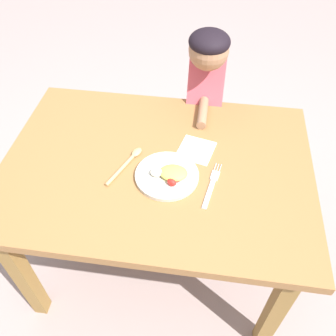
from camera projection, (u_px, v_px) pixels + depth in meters
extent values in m
plane|color=gray|center=(160.00, 257.00, 1.96)|extent=(8.00, 8.00, 0.00)
cube|color=olive|center=(157.00, 167.00, 1.43)|extent=(1.22, 0.88, 0.04)
cube|color=olive|center=(22.00, 274.00, 1.52)|extent=(0.06, 0.06, 0.70)
cube|color=olive|center=(276.00, 309.00, 1.41)|extent=(0.06, 0.06, 0.70)
cube|color=olive|center=(75.00, 157.00, 1.99)|extent=(0.06, 0.06, 0.70)
cube|color=olive|center=(268.00, 177.00, 1.89)|extent=(0.06, 0.06, 0.70)
cylinder|color=beige|center=(167.00, 175.00, 1.36)|extent=(0.24, 0.24, 0.02)
ellipsoid|color=#EADB4C|center=(174.00, 173.00, 1.34)|extent=(0.11, 0.08, 0.03)
ellipsoid|color=red|center=(172.00, 182.00, 1.31)|extent=(0.04, 0.04, 0.03)
ellipsoid|color=red|center=(177.00, 179.00, 1.33)|extent=(0.04, 0.03, 0.02)
ellipsoid|color=#EEE4CE|center=(157.00, 172.00, 1.35)|extent=(0.05, 0.04, 0.03)
cube|color=silver|center=(209.00, 194.00, 1.31)|extent=(0.04, 0.14, 0.01)
cube|color=silver|center=(215.00, 176.00, 1.37)|extent=(0.04, 0.05, 0.01)
cylinder|color=silver|center=(220.00, 168.00, 1.40)|extent=(0.01, 0.04, 0.00)
cylinder|color=silver|center=(218.00, 168.00, 1.40)|extent=(0.01, 0.04, 0.00)
cylinder|color=silver|center=(215.00, 167.00, 1.40)|extent=(0.01, 0.04, 0.00)
cylinder|color=tan|center=(120.00, 170.00, 1.38)|extent=(0.08, 0.17, 0.01)
ellipsoid|color=tan|center=(137.00, 152.00, 1.45)|extent=(0.05, 0.06, 0.02)
cube|color=#3C3F5D|center=(200.00, 149.00, 2.11)|extent=(0.17, 0.14, 0.60)
cube|color=#CC4C59|center=(206.00, 90.00, 1.71)|extent=(0.17, 0.28, 0.40)
sphere|color=#9E7051|center=(209.00, 50.00, 1.48)|extent=(0.17, 0.17, 0.17)
ellipsoid|color=black|center=(210.00, 42.00, 1.45)|extent=(0.17, 0.17, 0.09)
cylinder|color=#9E7051|center=(203.00, 112.00, 1.60)|extent=(0.04, 0.19, 0.04)
cube|color=white|center=(196.00, 150.00, 1.47)|extent=(0.17, 0.17, 0.00)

